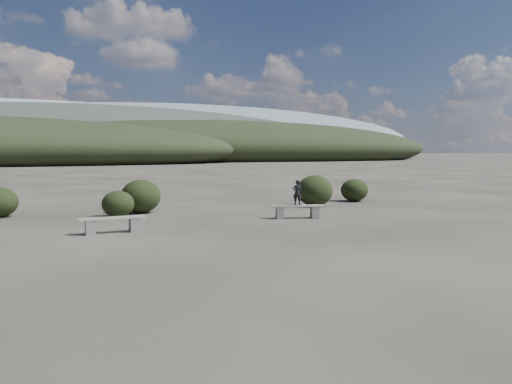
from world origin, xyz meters
name	(u,v)px	position (x,y,z in m)	size (l,w,h in m)	color
ground	(333,248)	(0.00, 0.00, 0.00)	(1200.00, 1200.00, 0.00)	#2B2721
bench_left	(112,223)	(-4.67, 4.23, 0.28)	(1.84, 0.45, 0.46)	slate
bench_right	(297,210)	(1.62, 5.02, 0.28)	(1.87, 0.88, 0.46)	slate
seated_person	(297,193)	(1.61, 5.03, 0.90)	(0.32, 0.21, 0.87)	black
shrub_a	(118,204)	(-4.07, 7.82, 0.47)	(1.14, 1.14, 0.93)	black
shrub_b	(141,196)	(-3.13, 8.68, 0.63)	(1.48, 1.48, 1.27)	black
shrub_d	(315,191)	(4.06, 8.20, 0.66)	(1.51, 1.51, 1.32)	black
shrub_e	(354,190)	(6.79, 9.33, 0.53)	(1.26, 1.26, 1.05)	black
mountain_ridges	(48,138)	(-7.48, 339.06, 10.84)	(500.00, 400.00, 56.00)	black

